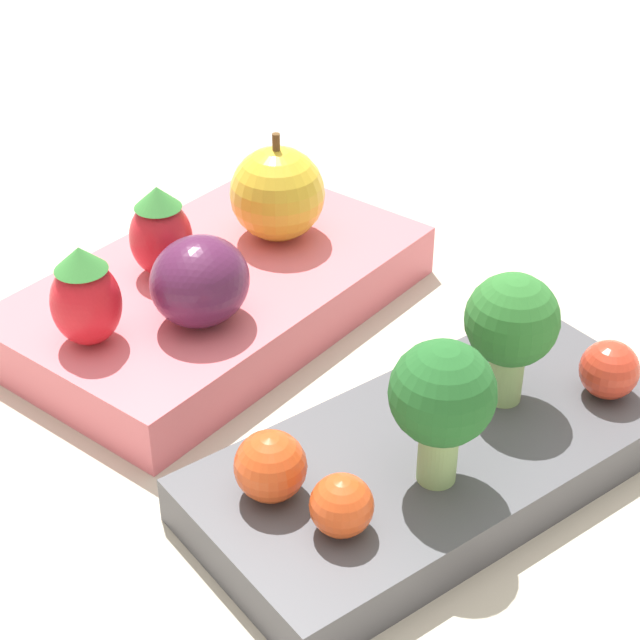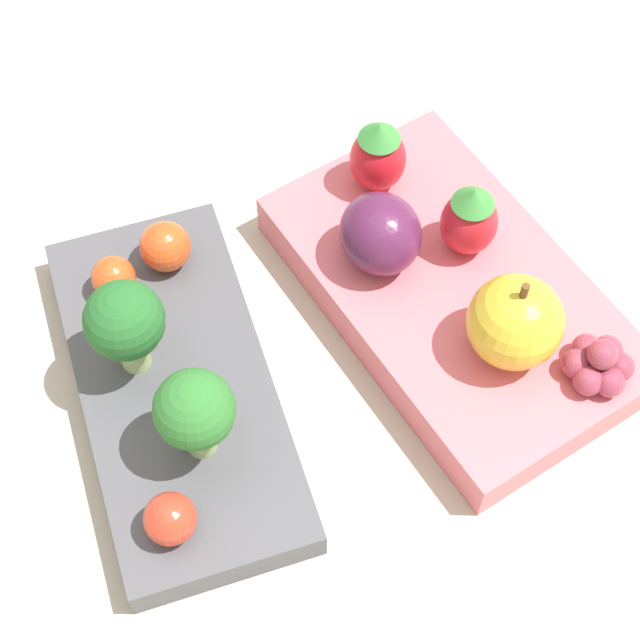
% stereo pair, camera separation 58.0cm
% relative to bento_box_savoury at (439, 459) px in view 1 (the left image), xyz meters
% --- Properties ---
extents(ground_plane, '(4.00, 4.00, 0.00)m').
position_rel_bento_box_savoury_xyz_m(ground_plane, '(-0.01, -0.07, -0.01)').
color(ground_plane, '#BCB29E').
extents(bento_box_savoury, '(0.22, 0.12, 0.02)m').
position_rel_bento_box_savoury_xyz_m(bento_box_savoury, '(0.00, 0.00, 0.00)').
color(bento_box_savoury, '#4C4C51').
rests_on(bento_box_savoury, ground_plane).
extents(bento_box_fruit, '(0.22, 0.15, 0.03)m').
position_rel_bento_box_savoury_xyz_m(bento_box_fruit, '(-0.02, -0.15, 0.00)').
color(bento_box_fruit, '#DB6670').
rests_on(bento_box_fruit, ground_plane).
extents(broccoli_floret_0, '(0.04, 0.04, 0.06)m').
position_rel_bento_box_savoury_xyz_m(broccoli_floret_0, '(0.02, 0.01, 0.05)').
color(broccoli_floret_0, '#93B770').
rests_on(broccoli_floret_0, bento_box_savoury).
extents(broccoli_floret_1, '(0.04, 0.04, 0.06)m').
position_rel_bento_box_savoury_xyz_m(broccoli_floret_1, '(-0.04, 0.00, 0.05)').
color(broccoli_floret_1, '#93B770').
rests_on(broccoli_floret_1, bento_box_savoury).
extents(cherry_tomato_0, '(0.03, 0.03, 0.03)m').
position_rel_bento_box_savoury_xyz_m(cherry_tomato_0, '(0.07, -0.02, 0.02)').
color(cherry_tomato_0, '#DB4C1E').
rests_on(cherry_tomato_0, bento_box_savoury).
extents(cherry_tomato_1, '(0.02, 0.02, 0.02)m').
position_rel_bento_box_savoury_xyz_m(cherry_tomato_1, '(0.06, 0.01, 0.02)').
color(cherry_tomato_1, '#DB4C1E').
rests_on(cherry_tomato_1, bento_box_savoury).
extents(cherry_tomato_2, '(0.03, 0.03, 0.03)m').
position_rel_bento_box_savoury_xyz_m(cherry_tomato_2, '(-0.07, 0.03, 0.02)').
color(cherry_tomato_2, red).
rests_on(cherry_tomato_2, bento_box_savoury).
extents(apple, '(0.05, 0.05, 0.06)m').
position_rel_bento_box_savoury_xyz_m(apple, '(-0.06, -0.16, 0.04)').
color(apple, gold).
rests_on(apple, bento_box_fruit).
extents(strawberry_0, '(0.03, 0.03, 0.05)m').
position_rel_bento_box_savoury_xyz_m(strawberry_0, '(0.01, -0.17, 0.04)').
color(strawberry_0, red).
rests_on(strawberry_0, bento_box_fruit).
extents(strawberry_1, '(0.03, 0.03, 0.05)m').
position_rel_bento_box_savoury_xyz_m(strawberry_1, '(0.07, -0.15, 0.04)').
color(strawberry_1, red).
rests_on(strawberry_1, bento_box_fruit).
extents(plum, '(0.05, 0.04, 0.04)m').
position_rel_bento_box_savoury_xyz_m(plum, '(0.02, -0.13, 0.04)').
color(plum, '#511E42').
rests_on(plum, bento_box_fruit).
extents(grape_cluster, '(0.04, 0.03, 0.03)m').
position_rel_bento_box_savoury_xyz_m(grape_cluster, '(-0.09, -0.19, 0.03)').
color(grape_cluster, '#93384C').
rests_on(grape_cluster, bento_box_fruit).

